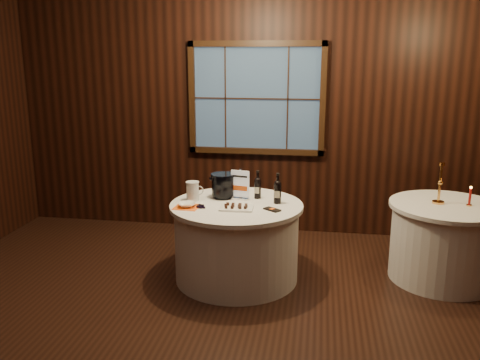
% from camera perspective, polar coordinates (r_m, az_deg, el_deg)
% --- Properties ---
extents(ground, '(6.00, 6.00, 0.00)m').
position_cam_1_polar(ground, '(4.28, -2.67, -16.47)').
color(ground, black).
rests_on(ground, ground).
extents(back_wall, '(6.00, 0.10, 3.00)m').
position_cam_1_polar(back_wall, '(6.17, 1.87, 8.17)').
color(back_wall, black).
rests_on(back_wall, ground).
extents(main_table, '(1.28, 1.28, 0.77)m').
position_cam_1_polar(main_table, '(5.00, -0.39, -6.88)').
color(main_table, silver).
rests_on(main_table, ground).
extents(side_table, '(1.08, 1.08, 0.77)m').
position_cam_1_polar(side_table, '(5.37, 21.89, -6.45)').
color(side_table, silver).
rests_on(side_table, ground).
extents(sign_stand, '(0.19, 0.12, 0.30)m').
position_cam_1_polar(sign_stand, '(5.00, 0.05, -1.03)').
color(sign_stand, silver).
rests_on(sign_stand, main_table).
extents(port_bottle_left, '(0.07, 0.07, 0.28)m').
position_cam_1_polar(port_bottle_left, '(5.03, 1.99, -0.73)').
color(port_bottle_left, black).
rests_on(port_bottle_left, main_table).
extents(port_bottle_right, '(0.07, 0.07, 0.30)m').
position_cam_1_polar(port_bottle_right, '(4.87, 4.23, -1.16)').
color(port_bottle_right, black).
rests_on(port_bottle_right, main_table).
extents(ice_bucket, '(0.24, 0.24, 0.25)m').
position_cam_1_polar(ice_bucket, '(5.05, -1.92, -0.58)').
color(ice_bucket, black).
rests_on(ice_bucket, main_table).
extents(chocolate_plate, '(0.32, 0.22, 0.04)m').
position_cam_1_polar(chocolate_plate, '(4.71, -0.40, -3.07)').
color(chocolate_plate, white).
rests_on(chocolate_plate, main_table).
extents(chocolate_box, '(0.18, 0.16, 0.01)m').
position_cam_1_polar(chocolate_box, '(4.69, 3.63, -3.33)').
color(chocolate_box, black).
rests_on(chocolate_box, main_table).
extents(grape_bunch, '(0.15, 0.09, 0.03)m').
position_cam_1_polar(grape_bunch, '(4.76, -4.34, -2.92)').
color(grape_bunch, black).
rests_on(grape_bunch, main_table).
extents(glass_pitcher, '(0.17, 0.13, 0.19)m').
position_cam_1_polar(glass_pitcher, '(4.99, -5.33, -1.23)').
color(glass_pitcher, silver).
rests_on(glass_pitcher, main_table).
extents(orange_napkin, '(0.24, 0.24, 0.00)m').
position_cam_1_polar(orange_napkin, '(4.80, -5.98, -3.02)').
color(orange_napkin, '#FF6115').
rests_on(orange_napkin, main_table).
extents(cracker_bowl, '(0.20, 0.20, 0.04)m').
position_cam_1_polar(cracker_bowl, '(4.79, -5.98, -2.78)').
color(cracker_bowl, white).
rests_on(cracker_bowl, orange_napkin).
extents(brass_candlestick, '(0.11, 0.11, 0.40)m').
position_cam_1_polar(brass_candlestick, '(5.22, 21.49, -0.92)').
color(brass_candlestick, gold).
rests_on(brass_candlestick, side_table).
extents(red_candle, '(0.05, 0.05, 0.19)m').
position_cam_1_polar(red_candle, '(5.26, 24.40, -1.86)').
color(red_candle, gold).
rests_on(red_candle, side_table).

